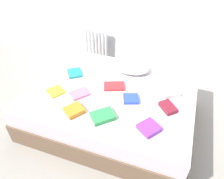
# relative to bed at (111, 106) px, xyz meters

# --- Properties ---
(ground_plane) EXTENTS (8.00, 8.00, 0.00)m
(ground_plane) POSITION_rel_bed_xyz_m (0.00, 0.00, -0.25)
(ground_plane) COLOR #9E998E
(bed) EXTENTS (2.00, 1.50, 0.50)m
(bed) POSITION_rel_bed_xyz_m (0.00, 0.00, 0.00)
(bed) COLOR brown
(bed) RESTS_ON ground
(radiator) EXTENTS (0.41, 0.04, 0.57)m
(radiator) POSITION_rel_bed_xyz_m (-0.70, 1.20, 0.12)
(radiator) COLOR white
(radiator) RESTS_ON ground
(pillow) EXTENTS (0.50, 0.33, 0.12)m
(pillow) POSITION_rel_bed_xyz_m (0.11, 0.49, 0.31)
(pillow) COLOR white
(pillow) RESTS_ON bed
(textbook_pink) EXTENTS (0.25, 0.26, 0.03)m
(textbook_pink) POSITION_rel_bed_xyz_m (-0.32, -0.19, 0.27)
(textbook_pink) COLOR pink
(textbook_pink) RESTS_ON bed
(textbook_yellow) EXTENTS (0.25, 0.24, 0.02)m
(textbook_yellow) POSITION_rel_bed_xyz_m (-0.61, -0.24, 0.26)
(textbook_yellow) COLOR yellow
(textbook_yellow) RESTS_ON bed
(textbook_teal) EXTENTS (0.26, 0.27, 0.03)m
(textbook_teal) POSITION_rel_bed_xyz_m (-0.57, 0.17, 0.27)
(textbook_teal) COLOR teal
(textbook_teal) RESTS_ON bed
(textbook_orange) EXTENTS (0.25, 0.25, 0.05)m
(textbook_orange) POSITION_rel_bed_xyz_m (-0.25, -0.47, 0.28)
(textbook_orange) COLOR orange
(textbook_orange) RESTS_ON bed
(textbook_maroon) EXTENTS (0.22, 0.23, 0.05)m
(textbook_maroon) POSITION_rel_bed_xyz_m (0.69, -0.08, 0.28)
(textbook_maroon) COLOR maroon
(textbook_maroon) RESTS_ON bed
(textbook_blue) EXTENTS (0.22, 0.21, 0.03)m
(textbook_blue) POSITION_rel_bed_xyz_m (0.27, -0.07, 0.27)
(textbook_blue) COLOR #2847B7
(textbook_blue) RESTS_ON bed
(textbook_red) EXTENTS (0.29, 0.24, 0.03)m
(textbook_red) POSITION_rel_bed_xyz_m (0.02, 0.08, 0.27)
(textbook_red) COLOR red
(textbook_red) RESTS_ON bed
(textbook_purple) EXTENTS (0.26, 0.26, 0.05)m
(textbook_purple) POSITION_rel_bed_xyz_m (0.56, -0.43, 0.28)
(textbook_purple) COLOR purple
(textbook_purple) RESTS_ON bed
(textbook_green) EXTENTS (0.29, 0.29, 0.05)m
(textbook_green) POSITION_rel_bed_xyz_m (0.07, -0.44, 0.28)
(textbook_green) COLOR green
(textbook_green) RESTS_ON bed
(textbook_white) EXTENTS (0.27, 0.26, 0.05)m
(textbook_white) POSITION_rel_bed_xyz_m (0.67, 0.19, 0.28)
(textbook_white) COLOR white
(textbook_white) RESTS_ON bed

